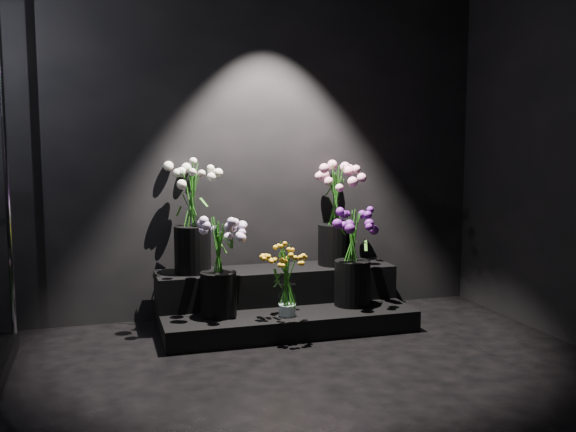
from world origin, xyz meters
name	(u,v)px	position (x,y,z in m)	size (l,w,h in m)	color
floor	(310,429)	(0.00, 0.00, 0.00)	(4.00, 4.00, 0.00)	black
wall_back	(223,127)	(0.00, 2.00, 1.40)	(4.00, 4.00, 0.00)	black
display_riser	(281,302)	(0.33, 1.66, 0.16)	(1.72, 0.77, 0.38)	black
bouquet_orange_bells	(287,277)	(0.29, 1.34, 0.41)	(0.30, 0.30, 0.50)	white
bouquet_lilac	(218,261)	(-0.15, 1.47, 0.51)	(0.36, 0.36, 0.65)	black
bouquet_purple	(353,253)	(0.81, 1.48, 0.52)	(0.37, 0.37, 0.67)	black
bouquet_cream_roses	(192,209)	(-0.27, 1.77, 0.83)	(0.42, 0.42, 0.76)	black
bouquet_pink_roses	(336,211)	(0.79, 1.76, 0.79)	(0.37, 0.37, 0.73)	black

